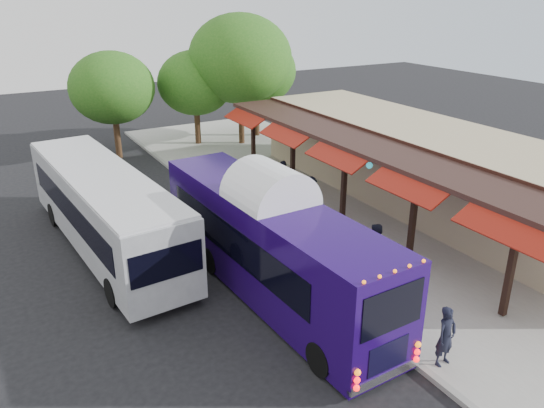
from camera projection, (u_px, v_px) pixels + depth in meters
ground at (322, 292)px, 17.43m from camera, size 90.00×90.00×0.00m
sidewalk at (365, 218)px, 22.92m from camera, size 10.00×40.00×0.15m
curb at (264, 243)px, 20.65m from camera, size 0.20×40.00×0.16m
station_shelter at (426, 167)px, 23.81m from camera, size 8.15×20.00×3.60m
coach_bus at (270, 240)px, 16.77m from camera, size 2.78×11.02×3.49m
city_bus at (104, 207)px, 19.75m from camera, size 3.43×11.71×3.10m
ped_a at (446, 336)px, 13.56m from camera, size 0.65×0.46×1.68m
ped_b at (374, 249)px, 17.94m from camera, size 0.97×0.80×1.85m
ped_c at (284, 179)px, 24.77m from camera, size 1.06×0.47×1.79m
ped_d at (310, 193)px, 23.37m from camera, size 1.10×0.80×1.54m
sign_board at (380, 252)px, 18.22m from camera, size 0.12×0.48×1.06m
tree_left at (195, 83)px, 32.58m from camera, size 4.64×4.64×5.94m
tree_mid at (240, 59)px, 32.10m from camera, size 6.32×6.32×8.09m
tree_right at (256, 71)px, 34.35m from camera, size 5.15×5.15×6.59m
tree_far at (112, 88)px, 30.04m from camera, size 4.82×4.82×6.17m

